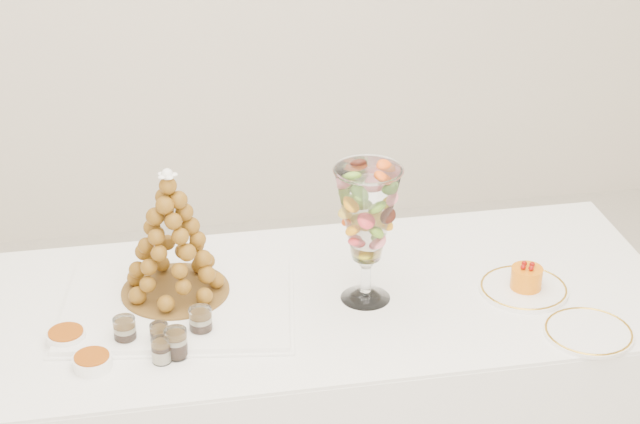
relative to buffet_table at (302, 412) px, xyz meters
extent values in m
cube|color=white|center=(0.00, 0.00, 0.00)|extent=(1.95, 0.78, 0.73)
cube|color=white|center=(0.00, 0.00, 0.37)|extent=(1.94, 0.78, 0.01)
cube|color=white|center=(-0.32, 0.01, 0.38)|extent=(0.63, 0.51, 0.02)
cylinder|color=white|center=(0.17, -0.03, 0.38)|extent=(0.13, 0.13, 0.02)
cylinder|color=white|center=(0.17, -0.03, 0.44)|extent=(0.03, 0.03, 0.09)
sphere|color=white|center=(0.17, -0.03, 0.48)|extent=(0.04, 0.04, 0.04)
cylinder|color=white|center=(0.58, -0.07, 0.38)|extent=(0.23, 0.23, 0.01)
cylinder|color=white|center=(0.67, -0.29, 0.38)|extent=(0.22, 0.22, 0.01)
cylinder|color=white|center=(-0.45, -0.13, 0.41)|extent=(0.07, 0.07, 0.07)
cylinder|color=white|center=(-0.37, -0.16, 0.40)|extent=(0.06, 0.06, 0.06)
cylinder|color=white|center=(-0.27, -0.13, 0.41)|extent=(0.07, 0.07, 0.08)
cylinder|color=white|center=(-0.37, -0.22, 0.40)|extent=(0.06, 0.06, 0.06)
cylinder|color=white|center=(-0.33, -0.20, 0.41)|extent=(0.07, 0.07, 0.07)
cylinder|color=white|center=(-0.59, -0.10, 0.39)|extent=(0.10, 0.10, 0.03)
cylinder|color=white|center=(-0.53, -0.21, 0.39)|extent=(0.09, 0.09, 0.03)
cylinder|color=brown|center=(-0.32, 0.06, 0.39)|extent=(0.28, 0.28, 0.01)
cone|color=brown|center=(-0.32, 0.06, 0.56)|extent=(0.26, 0.26, 0.34)
sphere|color=white|center=(-0.32, 0.06, 0.72)|extent=(0.03, 0.03, 0.03)
cylinder|color=orange|center=(0.59, -0.07, 0.41)|extent=(0.08, 0.08, 0.06)
sphere|color=#860A04|center=(0.60, -0.07, 0.45)|extent=(0.01, 0.01, 0.01)
sphere|color=#860A04|center=(0.58, -0.06, 0.45)|extent=(0.01, 0.01, 0.01)
sphere|color=#860A04|center=(0.57, -0.08, 0.45)|extent=(0.01, 0.01, 0.01)
sphere|color=#860A04|center=(0.59, -0.08, 0.45)|extent=(0.01, 0.01, 0.01)
camera|label=1|loc=(-0.38, -2.34, 1.85)|focal=60.00mm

